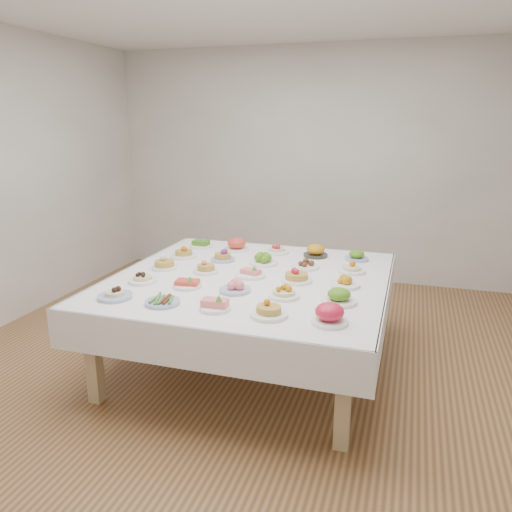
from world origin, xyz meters
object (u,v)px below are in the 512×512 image
(display_table, at_px, (250,285))
(dish_0, at_px, (115,292))
(dish_12, at_px, (251,271))
(dish_24, at_px, (357,255))

(display_table, xyz_separation_m, dish_0, (-0.74, -0.74, 0.12))
(dish_12, bearing_deg, display_table, -96.03)
(display_table, height_order, dish_0, dish_0)
(display_table, distance_m, dish_12, 0.11)
(dish_0, height_order, dish_24, dish_0)
(display_table, xyz_separation_m, dish_24, (0.74, 0.74, 0.12))
(display_table, height_order, dish_24, dish_24)
(display_table, relative_size, dish_12, 9.03)
(dish_0, height_order, dish_12, dish_0)
(display_table, xyz_separation_m, dish_12, (0.00, 0.01, 0.11))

